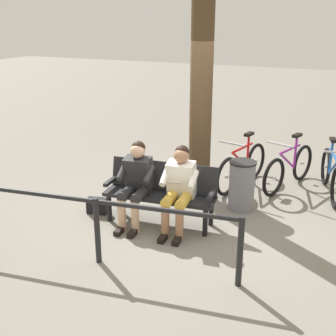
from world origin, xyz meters
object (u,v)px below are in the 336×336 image
at_px(handbag, 97,206).
at_px(bicycle_green, 242,167).
at_px(litter_bin, 242,185).
at_px(bicycle_red, 331,175).
at_px(bench, 161,189).
at_px(bicycle_blue, 289,168).
at_px(tree_trunk, 201,96).
at_px(person_reading, 179,185).
at_px(person_companion, 136,180).

bearing_deg(handbag, bicycle_green, -131.48).
bearing_deg(litter_bin, bicycle_red, -137.11).
distance_m(bench, bicycle_blue, 2.54).
relative_size(bench, bicycle_green, 1.00).
bearing_deg(bicycle_green, tree_trunk, -21.76).
xyz_separation_m(person_reading, handbag, (1.34, 0.03, -0.54)).
distance_m(bench, bicycle_green, 1.94).
xyz_separation_m(tree_trunk, bicycle_red, (-1.98, -0.93, -1.32)).
xyz_separation_m(handbag, litter_bin, (-1.97, -1.03, 0.27)).
height_order(person_reading, person_companion, same).
distance_m(litter_bin, bicycle_red, 1.66).
bearing_deg(person_reading, bicycle_red, -135.77).
distance_m(handbag, tree_trunk, 2.32).
bearing_deg(person_reading, bicycle_blue, -122.80).
distance_m(person_reading, litter_bin, 1.21).
xyz_separation_m(person_companion, tree_trunk, (-0.50, -1.25, 1.01)).
relative_size(person_reading, handbag, 4.00).
height_order(person_reading, litter_bin, person_reading).
height_order(bench, person_companion, person_companion).
bearing_deg(person_reading, tree_trunk, -88.35).
bearing_deg(person_companion, litter_bin, -145.06).
height_order(litter_bin, bicycle_red, bicycle_red).
bearing_deg(litter_bin, tree_trunk, -14.45).
relative_size(bicycle_blue, bicycle_green, 0.98).
bearing_deg(bench, litter_bin, -142.85).
distance_m(person_companion, handbag, 0.89).
xyz_separation_m(bench, litter_bin, (-0.96, -0.87, -0.11)).
distance_m(tree_trunk, bicycle_green, 1.60).
distance_m(person_companion, bicycle_red, 3.32).
bearing_deg(person_reading, person_companion, -0.05).
relative_size(bench, handbag, 5.45).
height_order(tree_trunk, litter_bin, tree_trunk).
bearing_deg(bicycle_green, litter_bin, 28.51).
bearing_deg(bicycle_green, bench, -7.64).
relative_size(bicycle_red, bicycle_green, 1.00).
height_order(bench, bicycle_blue, bicycle_blue).
xyz_separation_m(bench, person_reading, (-0.33, 0.14, 0.16)).
height_order(person_reading, handbag, person_reading).
bearing_deg(bicycle_green, person_companion, -13.09).
bearing_deg(tree_trunk, person_companion, 68.27).
relative_size(bicycle_red, bicycle_blue, 1.03).
bearing_deg(bicycle_green, bicycle_red, 112.44).
relative_size(handbag, bicycle_blue, 0.19).
distance_m(handbag, litter_bin, 2.24).
xyz_separation_m(litter_bin, bicycle_blue, (-0.53, -1.18, -0.03)).
bearing_deg(bicycle_blue, bicycle_red, 104.87).
distance_m(tree_trunk, bicycle_blue, 2.09).
relative_size(person_companion, litter_bin, 1.54).
xyz_separation_m(person_companion, bicycle_blue, (-1.80, -2.24, -0.30)).
bearing_deg(tree_trunk, bicycle_blue, -142.73).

